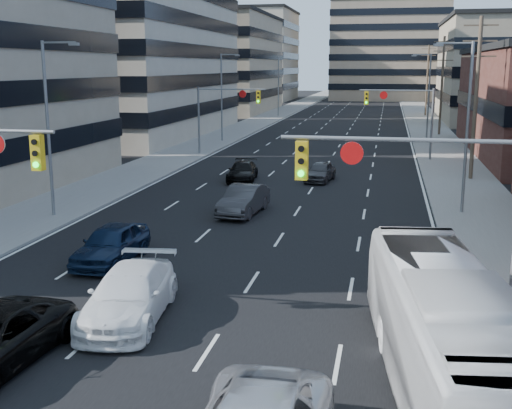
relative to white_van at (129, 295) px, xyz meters
name	(u,v)px	position (x,y,z in m)	size (l,w,h in m)	color
road_surface	(358,103)	(1.22, 122.17, -0.78)	(18.00, 300.00, 0.02)	black
sidewalk_left	(305,102)	(-10.28, 122.17, -0.72)	(5.00, 300.00, 0.15)	slate
sidewalk_right	(413,104)	(12.72, 122.17, -0.72)	(5.00, 300.00, 0.15)	slate
office_left_mid	(90,10)	(-25.78, 52.17, 13.21)	(26.00, 34.00, 28.00)	#ADA089
office_left_far	(211,65)	(-22.78, 92.17, 7.21)	(20.00, 30.00, 16.00)	gray
bg_block_left	(241,56)	(-26.78, 132.17, 9.21)	(24.00, 24.00, 20.00)	#ADA089
signal_near_right	(422,194)	(8.67, 0.16, 3.53)	(6.59, 0.33, 6.00)	slate
signal_far_left	(224,107)	(-6.47, 37.16, 3.51)	(6.09, 0.33, 6.00)	slate
signal_far_right	(404,109)	(8.90, 37.16, 3.51)	(6.09, 0.33, 6.00)	slate
utility_pole_block	(476,96)	(13.42, 28.17, 4.98)	(2.20, 0.28, 11.00)	#4C3D2D
utility_pole_midblock	(442,84)	(13.42, 58.17, 4.98)	(2.20, 0.28, 11.00)	#4C3D2D
utility_pole_distant	(427,79)	(13.42, 88.17, 4.98)	(2.20, 0.28, 11.00)	#4C3D2D
streetlight_left_near	(50,121)	(-9.12, 12.17, 4.26)	(2.03, 0.22, 9.00)	slate
streetlight_left_mid	(223,93)	(-9.12, 47.17, 4.26)	(2.03, 0.22, 9.00)	slate
streetlight_left_far	(279,84)	(-9.12, 82.17, 4.26)	(2.03, 0.22, 9.00)	slate
streetlight_right_near	(465,120)	(11.56, 17.17, 4.26)	(2.03, 0.22, 9.00)	slate
streetlight_right_far	(427,93)	(11.56, 52.17, 4.26)	(2.03, 0.22, 9.00)	slate
white_van	(129,295)	(0.00, 0.00, 0.00)	(2.23, 5.47, 1.59)	white
transit_bus	(447,333)	(9.26, -2.81, 0.73)	(2.56, 10.96, 3.05)	silver
sedan_blue	(111,244)	(-3.01, 5.40, -0.01)	(1.86, 4.63, 1.58)	#0C1A32
sedan_grey_center	(244,200)	(0.28, 14.93, -0.03)	(1.63, 4.67, 1.54)	#313033
sedan_black_far	(242,171)	(-2.03, 24.85, -0.14)	(1.84, 4.52, 1.31)	black
sedan_grey_right	(320,172)	(3.24, 25.76, -0.12)	(1.59, 3.96, 1.35)	#373739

